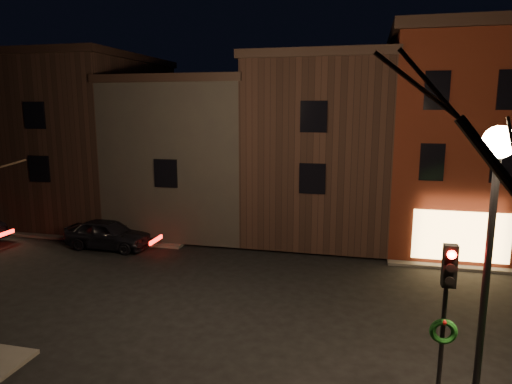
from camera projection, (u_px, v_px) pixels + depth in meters
ground at (252, 300)px, 16.66m from camera, size 120.00×120.00×0.00m
sidewalk_far_left at (88, 186)px, 40.37m from camera, size 30.00×30.00×0.12m
corner_building at (452, 138)px, 22.89m from camera, size 6.50×8.50×10.50m
row_building_a at (323, 145)px, 25.47m from camera, size 7.30×10.30×9.40m
row_building_b at (201, 151)px, 27.23m from camera, size 7.80×10.30×8.40m
row_building_c at (92, 137)px, 28.76m from camera, size 7.30×10.30×9.90m
street_lamp_near at (494, 202)px, 8.55m from camera, size 0.60×0.60×6.48m
traffic_signal at (446, 306)px, 9.59m from camera, size 0.58×0.38×4.05m
parked_car_a at (108, 234)px, 22.65m from camera, size 4.39×1.91×1.47m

